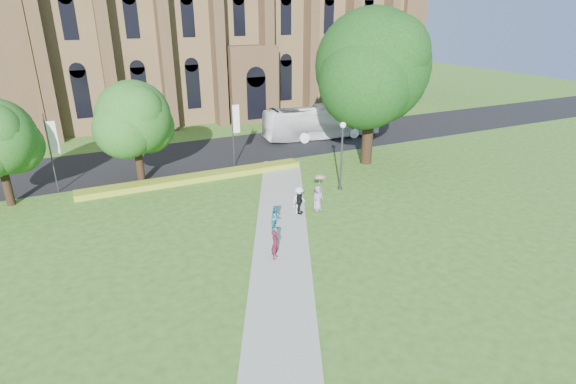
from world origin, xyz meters
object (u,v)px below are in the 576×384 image
streetlamp (342,148)px  tour_coach (321,122)px  large_tree (372,67)px  pedestrian_0 (275,245)px

streetlamp → tour_coach: (6.06, 13.72, -1.54)m
tour_coach → streetlamp: bearing=161.7°
large_tree → tour_coach: large_tree is taller
large_tree → tour_coach: 11.35m
large_tree → tour_coach: size_ratio=1.06×
tour_coach → pedestrian_0: 25.76m
large_tree → pedestrian_0: (-14.23, -11.86, -7.49)m
streetlamp → tour_coach: streetlamp is taller
tour_coach → pedestrian_0: tour_coach is taller
streetlamp → pedestrian_0: size_ratio=3.14×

